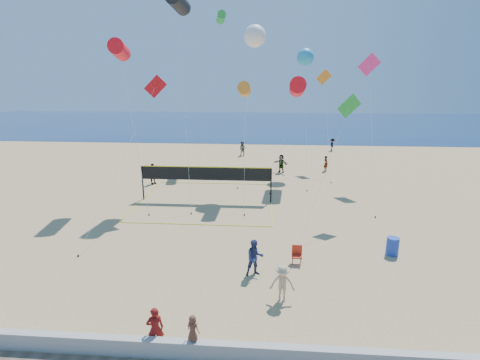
# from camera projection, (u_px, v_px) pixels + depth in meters

# --- Properties ---
(ground) EXTENTS (120.00, 120.00, 0.00)m
(ground) POSITION_uv_depth(u_px,v_px,m) (227.00, 304.00, 14.55)
(ground) COLOR tan
(ground) RESTS_ON ground
(ocean) EXTENTS (140.00, 50.00, 0.03)m
(ocean) POSITION_uv_depth(u_px,v_px,m) (262.00, 123.00, 74.22)
(ocean) COLOR navy
(ocean) RESTS_ON ground
(seawall) EXTENTS (32.00, 0.30, 0.60)m
(seawall) POSITION_uv_depth(u_px,v_px,m) (215.00, 351.00, 11.58)
(seawall) COLOR #B0AFAB
(seawall) RESTS_ON ground
(woman) EXTENTS (0.65, 0.54, 1.51)m
(woman) POSITION_uv_depth(u_px,v_px,m) (155.00, 329.00, 11.90)
(woman) COLOR maroon
(woman) RESTS_ON ground
(toddler) EXTENTS (0.50, 0.42, 0.87)m
(toddler) POSITION_uv_depth(u_px,v_px,m) (193.00, 328.00, 11.51)
(toddler) COLOR brown
(toddler) RESTS_ON seawall
(bystander_a) EXTENTS (0.96, 0.84, 1.66)m
(bystander_a) POSITION_uv_depth(u_px,v_px,m) (255.00, 258.00, 16.50)
(bystander_a) COLOR navy
(bystander_a) RESTS_ON ground
(bystander_b) EXTENTS (1.02, 0.63, 1.53)m
(bystander_b) POSITION_uv_depth(u_px,v_px,m) (282.00, 283.00, 14.53)
(bystander_b) COLOR tan
(bystander_b) RESTS_ON ground
(far_person_0) EXTENTS (1.00, 1.03, 1.73)m
(far_person_0) POSITION_uv_depth(u_px,v_px,m) (153.00, 174.00, 31.00)
(far_person_0) COLOR gray
(far_person_0) RESTS_ON ground
(far_person_1) EXTENTS (1.57, 1.34, 1.71)m
(far_person_1) POSITION_uv_depth(u_px,v_px,m) (281.00, 164.00, 34.83)
(far_person_1) COLOR gray
(far_person_1) RESTS_ON ground
(far_person_2) EXTENTS (0.51, 0.62, 1.46)m
(far_person_2) POSITION_uv_depth(u_px,v_px,m) (326.00, 164.00, 35.42)
(far_person_2) COLOR gray
(far_person_2) RESTS_ON ground
(far_person_3) EXTENTS (0.94, 0.83, 1.62)m
(far_person_3) POSITION_uv_depth(u_px,v_px,m) (243.00, 149.00, 42.49)
(far_person_3) COLOR gray
(far_person_3) RESTS_ON ground
(far_person_4) EXTENTS (0.56, 0.97, 1.49)m
(far_person_4) POSITION_uv_depth(u_px,v_px,m) (332.00, 145.00, 45.57)
(far_person_4) COLOR gray
(far_person_4) RESTS_ON ground
(camp_chair) EXTENTS (0.49, 0.61, 0.98)m
(camp_chair) POSITION_uv_depth(u_px,v_px,m) (297.00, 254.00, 17.63)
(camp_chair) COLOR red
(camp_chair) RESTS_ON ground
(trash_barrel) EXTENTS (0.77, 0.77, 0.90)m
(trash_barrel) POSITION_uv_depth(u_px,v_px,m) (392.00, 246.00, 18.51)
(trash_barrel) COLOR #1A3AAC
(trash_barrel) RESTS_ON ground
(volleyball_net) EXTENTS (9.46, 9.31, 2.52)m
(volleyball_net) POSITION_uv_depth(u_px,v_px,m) (206.00, 177.00, 26.45)
(volleyball_net) COLOR black
(volleyball_net) RESTS_ON ground
(kite_0) EXTENTS (3.32, 5.05, 11.04)m
(kite_0) POSITION_uv_depth(u_px,v_px,m) (119.00, 50.00, 25.02)
(kite_0) COLOR red
(kite_0) RESTS_ON ground
(kite_1) EXTENTS (2.20, 6.52, 14.29)m
(kite_1) POSITION_uv_depth(u_px,v_px,m) (178.00, 2.00, 25.75)
(kite_1) COLOR black
(kite_1) RESTS_ON ground
(kite_2) EXTENTS (0.93, 5.63, 8.35)m
(kite_2) POSITION_uv_depth(u_px,v_px,m) (244.00, 89.00, 26.29)
(kite_2) COLOR orange
(kite_2) RESTS_ON ground
(kite_3) EXTENTS (2.68, 8.29, 8.74)m
(kite_3) POSITION_uv_depth(u_px,v_px,m) (151.00, 96.00, 23.61)
(kite_3) COLOR red
(kite_3) RESTS_ON ground
(kite_4) EXTENTS (3.95, 5.83, 7.63)m
(kite_4) POSITION_uv_depth(u_px,v_px,m) (347.00, 114.00, 22.46)
(kite_4) COLOR green
(kite_4) RESTS_ON ground
(kite_5) EXTENTS (1.90, 9.57, 10.48)m
(kite_5) POSITION_uv_depth(u_px,v_px,m) (369.00, 71.00, 29.41)
(kite_5) COLOR #F53285
(kite_5) RESTS_ON ground
(kite_6) EXTENTS (2.19, 2.85, 12.48)m
(kite_6) POSITION_uv_depth(u_px,v_px,m) (255.00, 36.00, 28.59)
(kite_6) COLOR white
(kite_6) RESTS_ON ground
(kite_7) EXTENTS (1.93, 8.75, 11.17)m
(kite_7) POSITION_uv_depth(u_px,v_px,m) (305.00, 57.00, 33.93)
(kite_7) COLOR #229DD6
(kite_7) RESTS_ON ground
(kite_8) EXTENTS (2.25, 7.08, 14.75)m
(kite_8) POSITION_uv_depth(u_px,v_px,m) (221.00, 17.00, 35.93)
(kite_8) COLOR green
(kite_8) RESTS_ON ground
(kite_9) EXTENTS (1.43, 7.04, 9.42)m
(kite_9) POSITION_uv_depth(u_px,v_px,m) (324.00, 83.00, 35.41)
(kite_9) COLOR orange
(kite_9) RESTS_ON ground
(kite_10) EXTENTS (2.81, 5.55, 8.69)m
(kite_10) POSITION_uv_depth(u_px,v_px,m) (297.00, 87.00, 30.04)
(kite_10) COLOR red
(kite_10) RESTS_ON ground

